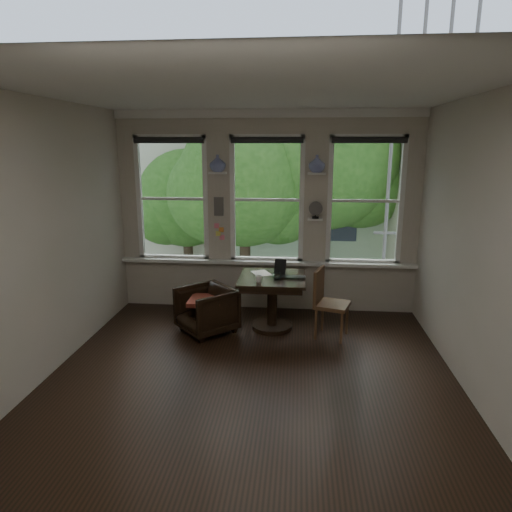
# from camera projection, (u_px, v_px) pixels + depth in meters

# --- Properties ---
(ground) EXTENTS (4.50, 4.50, 0.00)m
(ground) POSITION_uv_depth(u_px,v_px,m) (252.00, 375.00, 5.09)
(ground) COLOR black
(ground) RESTS_ON ground
(ceiling) EXTENTS (4.50, 4.50, 0.00)m
(ceiling) POSITION_uv_depth(u_px,v_px,m) (251.00, 91.00, 4.38)
(ceiling) COLOR silver
(ceiling) RESTS_ON ground
(wall_back) EXTENTS (4.50, 0.00, 4.50)m
(wall_back) POSITION_uv_depth(u_px,v_px,m) (267.00, 213.00, 6.91)
(wall_back) COLOR beige
(wall_back) RESTS_ON ground
(wall_front) EXTENTS (4.50, 0.00, 4.50)m
(wall_front) POSITION_uv_depth(u_px,v_px,m) (209.00, 328.00, 2.55)
(wall_front) COLOR beige
(wall_front) RESTS_ON ground
(wall_left) EXTENTS (0.00, 4.50, 4.50)m
(wall_left) POSITION_uv_depth(u_px,v_px,m) (45.00, 240.00, 4.94)
(wall_left) COLOR beige
(wall_left) RESTS_ON ground
(wall_right) EXTENTS (0.00, 4.50, 4.50)m
(wall_right) POSITION_uv_depth(u_px,v_px,m) (477.00, 249.00, 4.52)
(wall_right) COLOR beige
(wall_right) RESTS_ON ground
(window_left) EXTENTS (1.10, 0.12, 1.90)m
(window_left) POSITION_uv_depth(u_px,v_px,m) (173.00, 199.00, 6.99)
(window_left) COLOR white
(window_left) RESTS_ON ground
(window_center) EXTENTS (1.10, 0.12, 1.90)m
(window_center) POSITION_uv_depth(u_px,v_px,m) (267.00, 200.00, 6.86)
(window_center) COLOR white
(window_center) RESTS_ON ground
(window_right) EXTENTS (1.10, 0.12, 1.90)m
(window_right) POSITION_uv_depth(u_px,v_px,m) (365.00, 201.00, 6.72)
(window_right) COLOR white
(window_right) RESTS_ON ground
(shelf_left) EXTENTS (0.26, 0.16, 0.03)m
(shelf_left) POSITION_uv_depth(u_px,v_px,m) (218.00, 173.00, 6.73)
(shelf_left) COLOR white
(shelf_left) RESTS_ON ground
(shelf_right) EXTENTS (0.26, 0.16, 0.03)m
(shelf_right) POSITION_uv_depth(u_px,v_px,m) (317.00, 173.00, 6.60)
(shelf_right) COLOR white
(shelf_right) RESTS_ON ground
(intercom) EXTENTS (0.14, 0.06, 0.28)m
(intercom) POSITION_uv_depth(u_px,v_px,m) (219.00, 206.00, 6.88)
(intercom) COLOR #59544F
(intercom) RESTS_ON ground
(sticky_notes) EXTENTS (0.16, 0.01, 0.24)m
(sticky_notes) POSITION_uv_depth(u_px,v_px,m) (219.00, 229.00, 6.97)
(sticky_notes) COLOR pink
(sticky_notes) RESTS_ON ground
(desk_fan) EXTENTS (0.20, 0.20, 0.24)m
(desk_fan) POSITION_uv_depth(u_px,v_px,m) (315.00, 213.00, 6.72)
(desk_fan) COLOR #59544F
(desk_fan) RESTS_ON ground
(vase_left) EXTENTS (0.24, 0.24, 0.25)m
(vase_left) POSITION_uv_depth(u_px,v_px,m) (218.00, 163.00, 6.70)
(vase_left) COLOR silver
(vase_left) RESTS_ON shelf_left
(vase_right) EXTENTS (0.24, 0.24, 0.25)m
(vase_right) POSITION_uv_depth(u_px,v_px,m) (317.00, 164.00, 6.57)
(vase_right) COLOR silver
(vase_right) RESTS_ON shelf_right
(table) EXTENTS (0.90, 0.90, 0.75)m
(table) POSITION_uv_depth(u_px,v_px,m) (272.00, 303.00, 6.31)
(table) COLOR black
(table) RESTS_ON ground
(armchair_left) EXTENTS (0.97, 0.97, 0.63)m
(armchair_left) POSITION_uv_depth(u_px,v_px,m) (206.00, 310.00, 6.20)
(armchair_left) COLOR black
(armchair_left) RESTS_ON ground
(cushion_red) EXTENTS (0.45, 0.45, 0.06)m
(cushion_red) POSITION_uv_depth(u_px,v_px,m) (206.00, 301.00, 6.17)
(cushion_red) COLOR maroon
(cushion_red) RESTS_ON armchair_left
(side_chair_right) EXTENTS (0.53, 0.53, 0.92)m
(side_chair_right) POSITION_uv_depth(u_px,v_px,m) (332.00, 304.00, 6.00)
(side_chair_right) COLOR #422717
(side_chair_right) RESTS_ON ground
(laptop) EXTENTS (0.33, 0.21, 0.03)m
(laptop) POSITION_uv_depth(u_px,v_px,m) (293.00, 278.00, 6.12)
(laptop) COLOR black
(laptop) RESTS_ON table
(mug) EXTENTS (0.11, 0.11, 0.09)m
(mug) POSITION_uv_depth(u_px,v_px,m) (259.00, 279.00, 5.98)
(mug) COLOR white
(mug) RESTS_ON table
(drinking_glass) EXTENTS (0.13, 0.13, 0.10)m
(drinking_glass) POSITION_uv_depth(u_px,v_px,m) (277.00, 276.00, 6.08)
(drinking_glass) COLOR white
(drinking_glass) RESTS_ON table
(tablet) EXTENTS (0.17, 0.11, 0.22)m
(tablet) POSITION_uv_depth(u_px,v_px,m) (280.00, 267.00, 6.30)
(tablet) COLOR black
(tablet) RESTS_ON table
(papers) EXTENTS (0.33, 0.37, 0.00)m
(papers) POSITION_uv_depth(u_px,v_px,m) (261.00, 273.00, 6.39)
(papers) COLOR silver
(papers) RESTS_ON table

